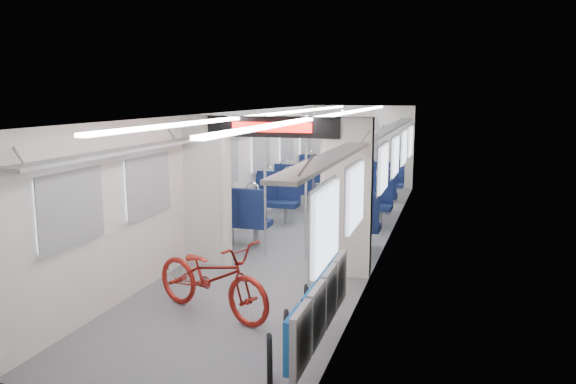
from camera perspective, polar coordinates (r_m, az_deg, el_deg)
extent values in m
plane|color=#515456|center=(10.48, 2.04, -4.56)|extent=(12.00, 12.00, 0.00)
cube|color=beige|center=(10.70, -5.46, 1.99)|extent=(0.02, 12.00, 2.30)
cube|color=beige|center=(9.99, 10.16, 1.31)|extent=(0.02, 12.00, 2.30)
cube|color=beige|center=(16.09, 7.49, 4.61)|extent=(2.90, 0.02, 2.30)
cube|color=beige|center=(4.82, -16.40, -8.29)|extent=(2.90, 0.02, 2.30)
cube|color=silver|center=(10.15, 2.12, 8.12)|extent=(2.90, 12.00, 0.02)
cube|color=white|center=(10.30, -0.87, 7.98)|extent=(0.12, 11.40, 0.04)
cube|color=white|center=(10.02, 5.19, 7.89)|extent=(0.12, 11.40, 0.04)
cube|color=beige|center=(8.79, -8.37, -0.81)|extent=(0.65, 0.18, 2.00)
cube|color=beige|center=(8.11, 6.21, -1.66)|extent=(0.65, 0.18, 2.00)
cube|color=beige|center=(8.23, -1.41, 6.65)|extent=(2.90, 0.18, 0.30)
cylinder|color=beige|center=(8.66, -6.42, -0.93)|extent=(0.20, 0.20, 2.00)
cylinder|color=beige|center=(8.17, 3.97, -1.54)|extent=(0.20, 0.20, 2.00)
cube|color=black|center=(8.13, -1.65, 6.60)|extent=(2.00, 0.03, 0.30)
cube|color=#FF0C07|center=(8.11, -1.71, 6.59)|extent=(1.20, 0.02, 0.14)
cube|color=silver|center=(6.51, -21.29, -1.58)|extent=(0.04, 1.00, 0.75)
cube|color=silver|center=(5.28, 3.89, -3.47)|extent=(0.04, 1.00, 0.75)
cube|color=silver|center=(7.81, -14.12, 0.63)|extent=(0.04, 1.00, 0.75)
cube|color=silver|center=(6.82, 6.87, -0.46)|extent=(0.04, 1.00, 0.75)
cube|color=silver|center=(10.20, -6.38, 3.00)|extent=(0.04, 1.00, 0.75)
cube|color=silver|center=(9.46, 9.67, 2.38)|extent=(0.04, 1.00, 0.75)
cube|color=silver|center=(11.96, -2.83, 4.07)|extent=(0.04, 1.00, 0.75)
cube|color=silver|center=(11.34, 10.86, 3.58)|extent=(0.04, 1.00, 0.75)
cube|color=silver|center=(13.76, -0.19, 4.85)|extent=(0.04, 1.00, 0.75)
cube|color=silver|center=(13.22, 11.72, 4.44)|extent=(0.04, 1.00, 0.75)
cube|color=silver|center=(15.48, 1.75, 5.42)|extent=(0.04, 1.00, 0.75)
cube|color=silver|center=(15.01, 12.33, 5.05)|extent=(0.04, 1.00, 0.75)
cube|color=gray|center=(6.99, -16.59, 4.00)|extent=(0.30, 3.60, 0.04)
cube|color=gray|center=(5.99, 4.25, 3.46)|extent=(0.30, 3.60, 0.04)
cube|color=gray|center=(12.44, -1.27, 6.84)|extent=(0.30, 7.60, 0.04)
cube|color=gray|center=(11.90, 10.53, 6.54)|extent=(0.30, 7.60, 0.04)
cube|color=gray|center=(16.04, 7.44, 4.06)|extent=(0.90, 0.05, 2.00)
imported|color=maroon|center=(6.83, -7.73, -8.53)|extent=(1.89, 1.22, 0.94)
cube|color=gray|center=(4.88, 1.31, -14.81)|extent=(0.06, 0.50, 0.56)
cube|color=#104B95|center=(4.90, 0.61, -14.73)|extent=(0.06, 0.45, 0.47)
cube|color=gray|center=(5.37, 2.90, -12.44)|extent=(0.06, 0.50, 0.56)
cube|color=#104B95|center=(5.38, 2.27, -12.37)|extent=(0.06, 0.45, 0.47)
cube|color=gray|center=(5.87, 4.20, -10.46)|extent=(0.06, 0.50, 0.56)
cube|color=#104B95|center=(5.88, 3.62, -10.41)|extent=(0.06, 0.45, 0.47)
cube|color=gray|center=(6.38, 5.28, -8.79)|extent=(0.06, 0.50, 0.56)
cube|color=#104B95|center=(6.39, 4.75, -8.75)|extent=(0.06, 0.45, 0.47)
torus|color=black|center=(5.29, -1.89, -17.01)|extent=(0.21, 0.49, 0.50)
torus|color=black|center=(5.88, -0.20, -14.28)|extent=(0.17, 0.47, 0.47)
torus|color=black|center=(6.62, 1.88, -11.49)|extent=(0.18, 0.46, 0.46)
cube|color=#0D173A|center=(9.76, -3.24, -3.23)|extent=(0.48, 0.45, 0.10)
cylinder|color=gray|center=(9.82, -3.23, -4.51)|extent=(0.10, 0.10, 0.35)
cube|color=#0D173A|center=(9.52, -3.64, -1.45)|extent=(0.48, 0.09, 0.59)
torus|color=silver|center=(9.47, -3.65, 0.29)|extent=(0.24, 0.03, 0.24)
cube|color=#0D173A|center=(11.45, -0.16, -1.25)|extent=(0.48, 0.45, 0.10)
cylinder|color=gray|center=(11.50, -0.16, -2.35)|extent=(0.10, 0.10, 0.35)
cube|color=#0D173A|center=(11.56, 0.10, 0.59)|extent=(0.48, 0.09, 0.59)
torus|color=silver|center=(11.52, 0.10, 2.04)|extent=(0.24, 0.03, 0.24)
cube|color=#0D173A|center=(9.93, -5.80, -3.04)|extent=(0.48, 0.45, 0.10)
cylinder|color=gray|center=(9.98, -5.78, -4.30)|extent=(0.10, 0.10, 0.35)
cube|color=#0D173A|center=(9.69, -6.24, -1.29)|extent=(0.48, 0.09, 0.59)
torus|color=silver|center=(9.64, -6.28, 0.42)|extent=(0.24, 0.03, 0.24)
cube|color=#0D173A|center=(11.59, -2.38, -1.12)|extent=(0.48, 0.45, 0.10)
cylinder|color=gray|center=(11.64, -2.37, -2.20)|extent=(0.10, 0.10, 0.35)
cube|color=#0D173A|center=(11.70, -2.10, 0.70)|extent=(0.48, 0.09, 0.59)
torus|color=silver|center=(11.66, -2.11, 2.13)|extent=(0.24, 0.03, 0.24)
cube|color=#0D173A|center=(9.64, 5.15, -3.43)|extent=(0.48, 0.44, 0.10)
cylinder|color=gray|center=(9.69, 5.13, -4.72)|extent=(0.10, 0.10, 0.35)
cube|color=#0D173A|center=(9.39, 4.97, -1.65)|extent=(0.48, 0.08, 0.58)
torus|color=silver|center=(9.34, 4.99, 0.10)|extent=(0.24, 0.03, 0.24)
cube|color=#0D173A|center=(11.37, 6.97, -1.40)|extent=(0.48, 0.44, 0.10)
cylinder|color=gray|center=(11.42, 6.95, -2.51)|extent=(0.10, 0.10, 0.35)
cube|color=#0D173A|center=(11.48, 7.16, 0.44)|extent=(0.48, 0.08, 0.58)
torus|color=silver|center=(11.44, 7.19, 1.88)|extent=(0.24, 0.03, 0.24)
cube|color=#0D173A|center=(9.56, 7.92, -3.60)|extent=(0.48, 0.44, 0.10)
cylinder|color=gray|center=(9.62, 7.89, -4.90)|extent=(0.10, 0.10, 0.35)
cube|color=#0D173A|center=(9.31, 7.80, -1.81)|extent=(0.48, 0.08, 0.58)
torus|color=silver|center=(9.26, 7.84, -0.04)|extent=(0.24, 0.03, 0.24)
cube|color=#0D173A|center=(11.30, 9.32, -1.53)|extent=(0.48, 0.44, 0.10)
cylinder|color=gray|center=(11.35, 9.29, -2.64)|extent=(0.10, 0.10, 0.35)
cube|color=#0D173A|center=(11.42, 9.49, 0.32)|extent=(0.48, 0.08, 0.58)
torus|color=silver|center=(11.37, 9.53, 1.77)|extent=(0.24, 0.03, 0.24)
cube|color=#0D173A|center=(12.95, 1.88, 0.06)|extent=(0.48, 0.45, 0.10)
cylinder|color=gray|center=(13.00, 1.87, -0.91)|extent=(0.10, 0.10, 0.35)
cube|color=#0D173A|center=(12.73, 1.68, 1.45)|extent=(0.48, 0.09, 0.59)
torus|color=silver|center=(12.69, 1.68, 2.76)|extent=(0.24, 0.03, 0.24)
cube|color=#0D173A|center=(14.69, 3.68, 1.23)|extent=(0.48, 0.45, 0.10)
cylinder|color=gray|center=(14.73, 3.67, 0.36)|extent=(0.10, 0.10, 0.35)
cube|color=#0D173A|center=(14.82, 3.85, 2.64)|extent=(0.48, 0.09, 0.59)
torus|color=silver|center=(14.78, 3.86, 3.77)|extent=(0.24, 0.03, 0.24)
cube|color=#0D173A|center=(13.08, -0.12, 0.16)|extent=(0.48, 0.45, 0.10)
cylinder|color=gray|center=(13.12, -0.12, -0.80)|extent=(0.10, 0.10, 0.35)
cube|color=#0D173A|center=(12.85, -0.35, 1.54)|extent=(0.48, 0.09, 0.59)
torus|color=silver|center=(12.82, -0.35, 2.84)|extent=(0.24, 0.03, 0.24)
cube|color=#0D173A|center=(14.80, 1.91, 1.31)|extent=(0.48, 0.45, 0.10)
cylinder|color=gray|center=(14.84, 1.90, 0.45)|extent=(0.10, 0.10, 0.35)
cube|color=#0D173A|center=(14.93, 2.09, 2.71)|extent=(0.48, 0.09, 0.59)
torus|color=silver|center=(14.89, 2.10, 3.83)|extent=(0.24, 0.03, 0.24)
cube|color=#0D173A|center=(12.63, 7.97, -0.29)|extent=(0.41, 0.38, 0.10)
cylinder|color=gray|center=(12.67, 7.95, -1.29)|extent=(0.10, 0.10, 0.35)
cube|color=#0D173A|center=(12.43, 7.90, 0.95)|extent=(0.41, 0.07, 0.50)
torus|color=silver|center=(12.39, 7.92, 2.08)|extent=(0.21, 0.03, 0.21)
cube|color=#0D173A|center=(14.13, 8.92, 0.78)|extent=(0.41, 0.38, 0.10)
cylinder|color=gray|center=(14.17, 8.90, -0.12)|extent=(0.10, 0.10, 0.35)
cube|color=#0D173A|center=(14.24, 9.04, 2.06)|extent=(0.41, 0.07, 0.50)
torus|color=silver|center=(14.21, 9.07, 3.05)|extent=(0.21, 0.03, 0.21)
cube|color=#0D173A|center=(12.57, 10.09, -0.39)|extent=(0.41, 0.38, 0.10)
cylinder|color=gray|center=(12.61, 10.06, -1.40)|extent=(0.10, 0.10, 0.35)
cube|color=#0D173A|center=(12.37, 10.05, 0.84)|extent=(0.41, 0.07, 0.50)
torus|color=silver|center=(12.33, 10.08, 1.98)|extent=(0.21, 0.03, 0.21)
cube|color=#0D173A|center=(14.08, 10.82, 0.69)|extent=(0.41, 0.38, 0.10)
cylinder|color=gray|center=(14.11, 10.79, -0.22)|extent=(0.10, 0.10, 0.35)
cube|color=#0D173A|center=(14.18, 10.92, 1.97)|extent=(0.41, 0.07, 0.50)
torus|color=silver|center=(14.15, 10.95, 2.97)|extent=(0.21, 0.03, 0.21)
cylinder|color=silver|center=(9.05, -2.35, 0.57)|extent=(0.04, 0.04, 2.30)
cylinder|color=silver|center=(8.68, 1.83, 0.17)|extent=(0.04, 0.04, 2.30)
cylinder|color=silver|center=(12.03, 2.57, 2.90)|extent=(0.04, 0.04, 2.30)
cylinder|color=silver|center=(12.00, 5.41, 2.86)|extent=(0.04, 0.04, 2.30)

